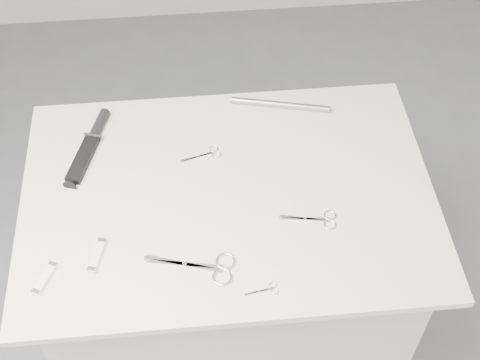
{
  "coord_description": "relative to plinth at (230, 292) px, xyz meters",
  "views": [
    {
      "loc": [
        -0.07,
        -1.01,
        2.18
      ],
      "look_at": [
        0.03,
        0.04,
        0.92
      ],
      "focal_mm": 50.0,
      "sensor_mm": 36.0,
      "label": 1
    }
  ],
  "objects": [
    {
      "name": "metal_rail",
      "position": [
        0.17,
        0.29,
        0.48
      ],
      "size": [
        0.26,
        0.08,
        0.02
      ],
      "primitive_type": "cylinder",
      "rotation": [
        0.0,
        1.57,
        -0.23
      ],
      "color": "gray",
      "rests_on": "display_board"
    },
    {
      "name": "display_board",
      "position": [
        0.0,
        0.0,
        0.46
      ],
      "size": [
        1.0,
        0.7,
        0.02
      ],
      "primitive_type": "cube",
      "color": "beige",
      "rests_on": "plinth"
    },
    {
      "name": "plinth",
      "position": [
        0.0,
        0.0,
        0.0
      ],
      "size": [
        0.9,
        0.6,
        0.9
      ],
      "primitive_type": "cube",
      "color": "#B3B3B0",
      "rests_on": "ground"
    },
    {
      "name": "embroidery_scissors_a",
      "position": [
        0.21,
        -0.1,
        0.47
      ],
      "size": [
        0.13,
        0.06,
        0.0
      ],
      "rotation": [
        0.0,
        0.0,
        -0.17
      ],
      "color": "silver",
      "rests_on": "display_board"
    },
    {
      "name": "tiny_scissors",
      "position": [
        0.06,
        -0.28,
        0.47
      ],
      "size": [
        0.08,
        0.03,
        0.0
      ],
      "rotation": [
        0.0,
        0.0,
        0.16
      ],
      "color": "silver",
      "rests_on": "display_board"
    },
    {
      "name": "ground",
      "position": [
        0.0,
        0.0,
        -0.46
      ],
      "size": [
        4.0,
        4.0,
        0.01
      ],
      "primitive_type": "cube",
      "color": "slate",
      "rests_on": "ground"
    },
    {
      "name": "pocket_knife_b",
      "position": [
        -0.31,
        -0.16,
        0.48
      ],
      "size": [
        0.04,
        0.09,
        0.01
      ],
      "rotation": [
        0.0,
        0.0,
        1.31
      ],
      "color": "#EDE6CF",
      "rests_on": "display_board"
    },
    {
      "name": "embroidery_scissors_b",
      "position": [
        -0.04,
        0.13,
        0.47
      ],
      "size": [
        0.11,
        0.05,
        0.0
      ],
      "rotation": [
        0.0,
        0.0,
        0.27
      ],
      "color": "silver",
      "rests_on": "display_board"
    },
    {
      "name": "large_shears",
      "position": [
        -0.06,
        -0.21,
        0.47
      ],
      "size": [
        0.2,
        0.1,
        0.01
      ],
      "rotation": [
        0.0,
        0.0,
        -0.26
      ],
      "color": "silver",
      "rests_on": "display_board"
    },
    {
      "name": "sheathed_knife",
      "position": [
        -0.34,
        0.19,
        0.48
      ],
      "size": [
        0.11,
        0.25,
        0.03
      ],
      "rotation": [
        0.0,
        0.0,
        1.27
      ],
      "color": "black",
      "rests_on": "display_board"
    },
    {
      "name": "pocket_knife_a",
      "position": [
        -0.42,
        -0.21,
        0.48
      ],
      "size": [
        0.05,
        0.08,
        0.01
      ],
      "rotation": [
        0.0,
        0.0,
        1.15
      ],
      "color": "#EDE6CF",
      "rests_on": "display_board"
    }
  ]
}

